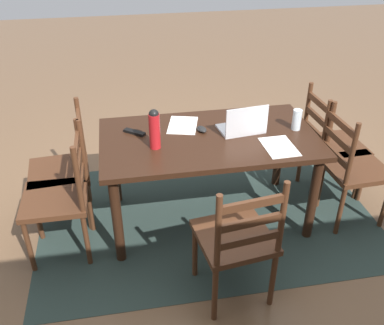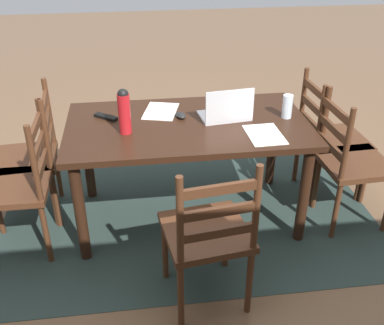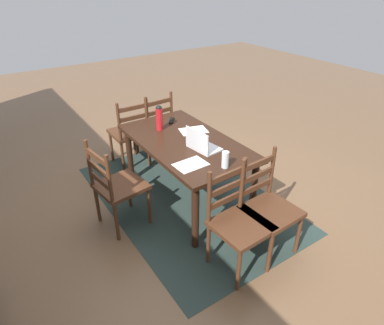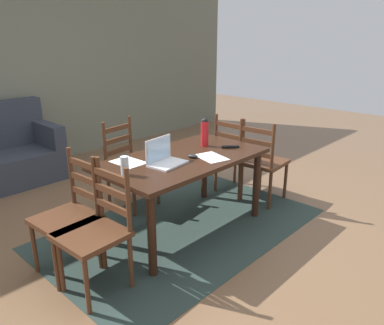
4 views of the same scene
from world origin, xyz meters
name	(u,v)px [view 4 (image 4 of 4)]	position (x,y,z in m)	size (l,w,h in m)	color
ground_plane	(184,228)	(0.00, 0.00, 0.00)	(14.00, 14.00, 0.00)	brown
area_rug	(184,228)	(0.00, 0.00, 0.00)	(2.64, 1.68, 0.01)	#283833
wall_back	(29,69)	(0.00, 2.99, 1.35)	(8.00, 0.12, 2.70)	#6B6D5B
dining_table	(183,166)	(0.00, 0.00, 0.64)	(1.57, 0.87, 0.74)	black
chair_left_near	(96,232)	(-1.07, -0.17, 0.46)	(0.46, 0.46, 0.95)	#4C2B19
chair_right_near	(262,162)	(1.07, -0.18, 0.46)	(0.48, 0.48, 0.95)	#4C2B19
chair_far_head	(130,165)	(-0.01, 0.81, 0.46)	(0.50, 0.50, 0.95)	#4C2B19
chair_right_far	(237,155)	(1.07, 0.17, 0.46)	(0.44, 0.44, 0.95)	#4C2B19
chair_left_far	(71,216)	(-1.07, 0.18, 0.46)	(0.46, 0.46, 0.95)	#4C2B19
laptop	(164,157)	(-0.26, -0.02, 0.80)	(0.35, 0.26, 0.23)	silver
water_bottle	(205,132)	(0.40, 0.09, 0.89)	(0.08, 0.08, 0.29)	red
drinking_glass	(125,166)	(-0.66, 0.00, 0.82)	(0.07, 0.07, 0.16)	silver
computer_mouse	(193,156)	(0.04, -0.09, 0.76)	(0.06, 0.10, 0.03)	black
tv_remote	(231,147)	(0.53, -0.14, 0.75)	(0.04, 0.17, 0.02)	black
paper_stack_left	(128,162)	(-0.45, 0.23, 0.74)	(0.21, 0.30, 0.00)	white
paper_stack_right	(211,157)	(0.16, -0.21, 0.74)	(0.21, 0.30, 0.00)	white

